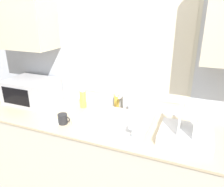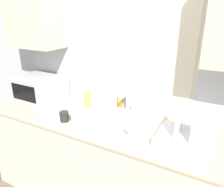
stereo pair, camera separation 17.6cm
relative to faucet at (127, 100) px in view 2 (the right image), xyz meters
The scene contains 11 objects.
countertop 0.63m from the faucet, 100.99° to the right, with size 2.50×0.69×0.92m.
wall_back 0.38m from the faucet, 127.94° to the left, with size 6.00×0.38×2.60m.
sink_basin 0.24m from the faucet, 91.38° to the right, with size 0.62×0.41×0.03m.
faucet is the anchor object (origin of this frame).
microwave 0.98m from the faucet, behind, with size 0.50×0.38×0.24m.
dish_rack 0.66m from the faucet, 26.32° to the right, with size 0.38×0.33×0.29m.
spray_bottle 0.41m from the faucet, 169.60° to the right, with size 0.06×0.06×0.23m.
soap_bottle 0.10m from the faucet, 159.35° to the left, with size 0.05×0.05×0.16m.
mug_near_sink 0.59m from the faucet, 132.34° to the right, with size 0.11×0.08×0.09m.
wine_glass 0.49m from the faucet, 63.49° to the right, with size 0.07×0.07×0.17m.
small_plate 0.71m from the faucet, 135.30° to the right, with size 0.17×0.17×0.01m.
Camera 2 is at (0.82, -1.15, 1.83)m, focal length 35.00 mm.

